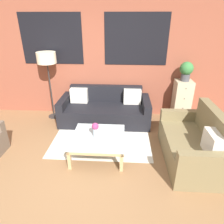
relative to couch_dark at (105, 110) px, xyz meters
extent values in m
plane|color=#8E6642|center=(-0.28, -1.95, -0.28)|extent=(16.00, 16.00, 0.00)
cube|color=brown|center=(-0.28, 0.49, 1.12)|extent=(8.40, 0.08, 2.80)
cube|color=black|center=(-1.23, 0.44, 1.52)|extent=(1.40, 0.01, 1.10)
cube|color=black|center=(0.67, 0.44, 1.52)|extent=(1.40, 0.01, 1.10)
cube|color=silver|center=(0.00, -0.72, -0.28)|extent=(1.93, 1.57, 0.00)
cube|color=black|center=(0.00, -0.13, -0.08)|extent=(1.72, 0.72, 0.40)
cube|color=black|center=(0.00, 0.31, 0.11)|extent=(1.72, 0.16, 0.78)
cube|color=black|center=(-0.94, -0.05, 0.01)|extent=(0.16, 0.88, 0.58)
cube|color=black|center=(0.94, -0.05, 0.01)|extent=(0.16, 0.88, 0.58)
cube|color=silver|center=(-0.63, 0.15, 0.29)|extent=(0.40, 0.16, 0.34)
cube|color=silver|center=(0.63, 0.15, 0.29)|extent=(0.40, 0.16, 0.34)
cube|color=olive|center=(1.49, -1.34, -0.07)|extent=(0.64, 1.22, 0.42)
cube|color=olive|center=(1.89, -1.34, 0.18)|extent=(0.16, 1.22, 0.92)
cube|color=olive|center=(1.57, -0.66, 0.03)|extent=(0.80, 0.14, 0.62)
cube|color=olive|center=(1.57, -2.02, 0.03)|extent=(0.80, 0.14, 0.62)
cube|color=silver|center=(1.73, -1.73, 0.31)|extent=(0.16, 0.40, 0.34)
cube|color=silver|center=(0.00, -1.29, 0.08)|extent=(0.91, 0.91, 0.01)
cube|color=tan|center=(0.00, -1.72, 0.05)|extent=(0.91, 0.05, 0.05)
cube|color=tan|center=(0.00, -0.86, 0.05)|extent=(0.91, 0.05, 0.05)
cube|color=tan|center=(-0.43, -1.29, 0.05)|extent=(0.05, 0.91, 0.05)
cube|color=tan|center=(0.43, -1.29, 0.05)|extent=(0.05, 0.91, 0.05)
cube|color=tan|center=(-0.42, -1.71, -0.10)|extent=(0.05, 0.06, 0.35)
cube|color=tan|center=(0.42, -1.71, -0.10)|extent=(0.05, 0.06, 0.35)
cube|color=tan|center=(-0.42, -0.87, -0.10)|extent=(0.05, 0.06, 0.35)
cube|color=tan|center=(0.42, -0.87, -0.10)|extent=(0.05, 0.06, 0.35)
cylinder|color=#2D2D2D|center=(-1.29, 0.14, -0.27)|extent=(0.28, 0.28, 0.02)
cylinder|color=#2D2D2D|center=(-1.29, 0.14, 0.39)|extent=(0.03, 0.03, 1.30)
cylinder|color=beige|center=(-1.29, 0.14, 1.16)|extent=(0.42, 0.42, 0.25)
cube|color=#C6B793|center=(1.79, 0.22, 0.20)|extent=(0.38, 0.37, 0.95)
sphere|color=#38332D|center=(1.79, 0.03, 0.55)|extent=(0.02, 0.02, 0.02)
sphere|color=#38332D|center=(1.79, 0.03, 0.32)|extent=(0.02, 0.02, 0.02)
sphere|color=#38332D|center=(1.79, 0.03, 0.08)|extent=(0.02, 0.02, 0.02)
sphere|color=#38332D|center=(1.79, 0.03, -0.16)|extent=(0.02, 0.02, 0.02)
cylinder|color=#47474C|center=(1.79, 0.22, 0.75)|extent=(0.19, 0.19, 0.16)
sphere|color=#387A3D|center=(1.79, 0.22, 0.95)|extent=(0.29, 0.29, 0.29)
cylinder|color=#ADBCC6|center=(-0.04, -1.29, 0.16)|extent=(0.08, 0.08, 0.16)
sphere|color=#9E3366|center=(-0.04, -1.29, 0.29)|extent=(0.12, 0.12, 0.12)
camera|label=1|loc=(0.43, -4.22, 1.96)|focal=32.00mm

